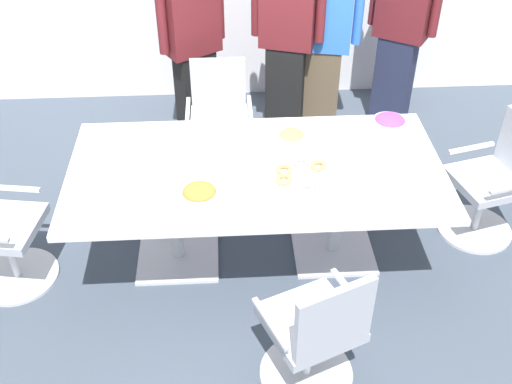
{
  "coord_description": "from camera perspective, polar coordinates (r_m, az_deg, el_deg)",
  "views": [
    {
      "loc": [
        -0.19,
        -3.2,
        3.05
      ],
      "look_at": [
        0.0,
        0.0,
        0.55
      ],
      "focal_mm": 43.31,
      "sensor_mm": 36.0,
      "label": 1
    }
  ],
  "objects": [
    {
      "name": "ground_plane",
      "position": [
        4.43,
        0.0,
        -5.67
      ],
      "size": [
        10.0,
        10.0,
        0.01
      ],
      "primitive_type": "cube",
      "color": "#3D4754"
    },
    {
      "name": "conference_table",
      "position": [
        4.02,
        0.0,
        0.84
      ],
      "size": [
        2.4,
        1.2,
        0.75
      ],
      "color": "silver",
      "rests_on": "ground"
    },
    {
      "name": "office_chair_0",
      "position": [
        4.67,
        21.0,
        0.57
      ],
      "size": [
        0.66,
        0.66,
        0.91
      ],
      "rotation": [
        0.0,
        0.0,
        -4.46
      ],
      "color": "silver",
      "rests_on": "ground"
    },
    {
      "name": "office_chair_1",
      "position": [
        5.04,
        -3.37,
        6.26
      ],
      "size": [
        0.54,
        0.54,
        0.91
      ],
      "rotation": [
        0.0,
        0.0,
        -3.14
      ],
      "color": "silver",
      "rests_on": "ground"
    },
    {
      "name": "office_chair_3",
      "position": [
        3.41,
        5.45,
        -13.1
      ],
      "size": [
        0.71,
        0.71,
        0.91
      ],
      "rotation": [
        0.0,
        0.0,
        0.4
      ],
      "color": "silver",
      "rests_on": "ground"
    },
    {
      "name": "person_standing_0",
      "position": [
        5.28,
        -5.83,
        13.46
      ],
      "size": [
        0.56,
        0.42,
        1.69
      ],
      "rotation": [
        0.0,
        0.0,
        -2.59
      ],
      "color": "black",
      "rests_on": "ground"
    },
    {
      "name": "person_standing_1",
      "position": [
        5.24,
        2.9,
        14.21
      ],
      "size": [
        0.61,
        0.34,
        1.8
      ],
      "rotation": [
        0.0,
        0.0,
        -3.45
      ],
      "color": "black",
      "rests_on": "ground"
    },
    {
      "name": "person_standing_2",
      "position": [
        5.34,
        6.28,
        13.77
      ],
      "size": [
        0.61,
        0.3,
        1.69
      ],
      "rotation": [
        0.0,
        0.0,
        -3.34
      ],
      "color": "brown",
      "rests_on": "ground"
    },
    {
      "name": "person_standing_3",
      "position": [
        5.61,
        13.26,
        14.51
      ],
      "size": [
        0.55,
        0.42,
        1.74
      ],
      "rotation": [
        0.0,
        0.0,
        -3.72
      ],
      "color": "#232842",
      "rests_on": "ground"
    },
    {
      "name": "snack_bowl_pretzels",
      "position": [
        3.64,
        -5.24,
        -0.28
      ],
      "size": [
        0.23,
        0.23,
        0.12
      ],
      "color": "beige",
      "rests_on": "conference_table"
    },
    {
      "name": "snack_bowl_candy_mix",
      "position": [
        4.41,
        12.23,
        6.3
      ],
      "size": [
        0.24,
        0.24,
        0.1
      ],
      "color": "white",
      "rests_on": "conference_table"
    },
    {
      "name": "snack_bowl_cookies",
      "position": [
        4.16,
        3.31,
        5.05
      ],
      "size": [
        0.19,
        0.19,
        0.1
      ],
      "color": "white",
      "rests_on": "conference_table"
    },
    {
      "name": "donut_platter",
      "position": [
        3.85,
        4.61,
        1.47
      ],
      "size": [
        0.38,
        0.39,
        0.04
      ],
      "color": "white",
      "rests_on": "conference_table"
    },
    {
      "name": "plate_stack",
      "position": [
        4.17,
        -7.46,
        4.49
      ],
      "size": [
        0.21,
        0.21,
        0.04
      ],
      "color": "white",
      "rests_on": "conference_table"
    },
    {
      "name": "napkin_pile",
      "position": [
        4.03,
        11.53,
        2.74
      ],
      "size": [
        0.17,
        0.17,
        0.05
      ],
      "primitive_type": "cube",
      "color": "white",
      "rests_on": "conference_table"
    }
  ]
}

